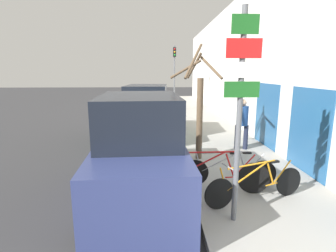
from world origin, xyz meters
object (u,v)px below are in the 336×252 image
at_px(pedestrian_near, 242,121).
at_px(street_tree, 199,108).
at_px(bicycle_0, 256,185).
at_px(traffic_light, 174,69).
at_px(bicycle_1, 213,175).
at_px(parked_car_0, 141,154).
at_px(parked_car_1, 147,115).
at_px(bicycle_2, 229,171).
at_px(signpost, 240,105).

relative_size(pedestrian_near, street_tree, 0.51).
height_order(bicycle_0, traffic_light, traffic_light).
xyz_separation_m(bicycle_1, parked_car_0, (-1.62, -0.00, 0.51)).
height_order(bicycle_1, parked_car_0, parked_car_0).
xyz_separation_m(parked_car_0, parked_car_1, (-0.07, 5.62, -0.02)).
bearing_deg(parked_car_0, street_tree, 52.62).
distance_m(street_tree, traffic_light, 10.91).
height_order(bicycle_2, street_tree, street_tree).
bearing_deg(pedestrian_near, parked_car_1, -16.08).
xyz_separation_m(bicycle_0, traffic_light, (-0.83, 13.70, 2.50)).
xyz_separation_m(parked_car_1, traffic_light, (1.65, 7.58, 1.98)).
distance_m(bicycle_1, parked_car_0, 1.70).
relative_size(bicycle_2, traffic_light, 0.50).
bearing_deg(street_tree, bicycle_0, -74.81).
height_order(signpost, bicycle_1, signpost).
xyz_separation_m(parked_car_0, street_tree, (1.64, 2.37, 0.68)).
bearing_deg(parked_car_1, bicycle_2, -64.49).
distance_m(bicycle_1, traffic_light, 13.42).
height_order(pedestrian_near, street_tree, street_tree).
bearing_deg(parked_car_1, street_tree, -58.89).
height_order(bicycle_1, bicycle_2, bicycle_1).
distance_m(bicycle_1, street_tree, 2.64).
xyz_separation_m(bicycle_0, parked_car_0, (-2.41, 0.50, 0.54)).
xyz_separation_m(signpost, bicycle_2, (0.30, 1.49, -1.76)).
bearing_deg(street_tree, pedestrian_near, 30.98).
distance_m(signpost, bicycle_0, 1.98).
distance_m(parked_car_1, street_tree, 3.74).
xyz_separation_m(bicycle_1, pedestrian_near, (1.72, 3.38, 0.60)).
distance_m(signpost, street_tree, 3.57).
distance_m(bicycle_0, bicycle_1, 0.94).
bearing_deg(bicycle_1, parked_car_0, 97.16).
bearing_deg(bicycle_2, bicycle_0, -153.20).
bearing_deg(parked_car_0, signpost, -35.96).
bearing_deg(street_tree, traffic_light, 90.29).
relative_size(parked_car_0, parked_car_1, 1.00).
bearing_deg(bicycle_2, parked_car_0, 103.49).
bearing_deg(parked_car_1, parked_car_0, -85.81).
relative_size(parked_car_0, traffic_light, 1.04).
height_order(parked_car_0, parked_car_1, parked_car_0).
height_order(signpost, traffic_light, traffic_light).
relative_size(signpost, bicycle_0, 1.63).
xyz_separation_m(signpost, bicycle_1, (-0.15, 1.17, -1.72)).
distance_m(bicycle_2, pedestrian_near, 3.37).
height_order(bicycle_0, street_tree, street_tree).
distance_m(bicycle_2, parked_car_0, 2.17).
relative_size(parked_car_1, pedestrian_near, 2.65).
relative_size(bicycle_1, pedestrian_near, 1.41).
bearing_deg(street_tree, bicycle_1, -90.37).
height_order(bicycle_2, parked_car_0, parked_car_0).
bearing_deg(pedestrian_near, bicycle_0, 93.80).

